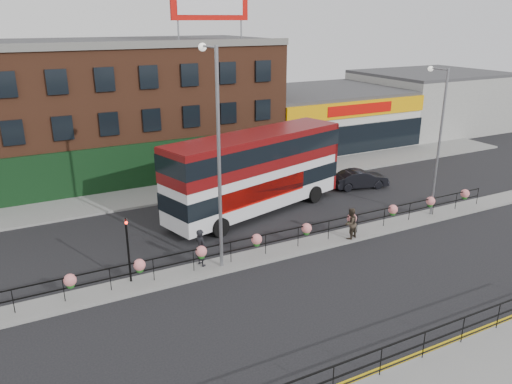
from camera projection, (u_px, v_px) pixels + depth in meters
name	position (u px, v px, depth m)	size (l,w,h in m)	color
ground	(282.00, 252.00, 26.68)	(120.00, 120.00, 0.00)	black
north_pavement	(199.00, 187.00, 36.70)	(60.00, 4.00, 0.15)	gray
median	(282.00, 251.00, 26.66)	(60.00, 1.60, 0.15)	gray
yellow_line_inner	(414.00, 355.00, 18.56)	(60.00, 0.10, 0.01)	gold
yellow_line_outer	(417.00, 357.00, 18.41)	(60.00, 0.10, 0.01)	gold
brick_building	(114.00, 107.00, 39.94)	(25.00, 12.21, 10.30)	brown
supermarket	(320.00, 116.00, 49.45)	(15.00, 12.25, 5.30)	silver
warehouse_east	(429.00, 100.00, 55.82)	(14.50, 12.00, 6.30)	#979793
median_railing	(282.00, 235.00, 26.34)	(30.04, 0.56, 1.23)	black
south_railing	(381.00, 355.00, 17.04)	(20.04, 0.05, 1.12)	black
double_decker_bus	(256.00, 165.00, 31.28)	(13.05, 6.29, 5.15)	silver
car	(360.00, 179.00, 36.63)	(4.34, 2.26, 1.36)	black
pedestrian_a	(201.00, 247.00, 24.70)	(0.62, 0.80, 1.93)	black
pedestrian_b	(350.00, 223.00, 27.76)	(1.02, 0.88, 1.79)	#362C22
lamp_column_west	(216.00, 141.00, 23.09)	(0.38, 1.87, 10.64)	gray
lamp_column_east	(438.00, 130.00, 29.96)	(0.32, 1.58, 9.01)	gray
traffic_light_median	(127.00, 236.00, 22.70)	(0.15, 0.28, 3.65)	black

